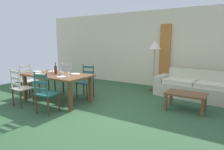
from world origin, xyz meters
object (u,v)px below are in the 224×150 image
dining_chair_far_right (86,81)px  coffee_cup_primary (62,73)px  wine_bottle (56,70)px  couch (197,88)px  wine_glass_near_left (44,70)px  standing_lamp (155,48)px  dining_table (57,77)px  dining_chair_head_west (29,80)px  wine_glass_near_right (68,73)px  dining_chair_far_left (64,78)px  dining_chair_near_left (21,87)px  coffee_table (186,96)px  dining_chair_near_right (46,93)px

dining_chair_far_right → coffee_cup_primary: size_ratio=10.67×
wine_bottle → couch: wine_bottle is taller
wine_glass_near_left → standing_lamp: standing_lamp is taller
coffee_cup_primary → standing_lamp: standing_lamp is taller
dining_table → dining_chair_head_west: 1.18m
dining_chair_head_west → couch: (4.34, 2.36, -0.19)m
wine_bottle → wine_glass_near_right: wine_bottle is taller
dining_chair_far_right → wine_glass_near_right: size_ratio=5.96×
dining_table → dining_chair_far_left: 0.89m
dining_chair_far_right → dining_chair_near_left: bearing=-121.7°
wine_bottle → couch: (3.20, 2.32, -0.58)m
dining_chair_far_right → dining_chair_far_left: bearing=179.1°
dining_table → coffee_cup_primary: 0.29m
dining_chair_far_right → wine_glass_near_left: size_ratio=5.96×
dining_table → wine_bottle: wine_bottle is taller
couch → wine_glass_near_left: bearing=-144.9°
coffee_cup_primary → coffee_table: size_ratio=0.10×
dining_table → dining_chair_head_west: dining_chair_head_west is taller
couch → wine_bottle: bearing=-144.0°
dining_chair_far_right → standing_lamp: bearing=52.3°
dining_chair_head_west → coffee_table: dining_chair_head_west is taller
dining_chair_near_right → dining_chair_far_right: 1.50m
dining_chair_near_left → standing_lamp: size_ratio=0.59×
wine_glass_near_left → wine_glass_near_right: same height
wine_glass_near_left → standing_lamp: size_ratio=0.10×
dining_chair_far_left → dining_chair_far_right: (0.91, -0.01, 0.00)m
dining_chair_near_left → couch: (3.65, 3.08, -0.19)m
dining_chair_near_left → wine_glass_near_right: dining_chair_near_left is taller
dining_chair_near_right → dining_chair_head_west: 1.81m
dining_chair_near_left → coffee_cup_primary: 1.07m
dining_chair_far_left → wine_glass_near_right: bearing=-39.6°
dining_chair_near_right → wine_bottle: size_ratio=3.04×
dining_chair_head_west → dining_chair_near_left: bearing=-46.2°
coffee_table → dining_chair_far_left: bearing=-174.0°
wine_glass_near_right → coffee_cup_primary: (-0.33, 0.11, -0.07)m
dining_table → wine_bottle: size_ratio=6.01×
coffee_table → standing_lamp: standing_lamp is taller
wine_glass_near_left → dining_chair_near_right: bearing=-38.2°
dining_chair_head_west → wine_glass_near_left: bearing=-6.5°
dining_chair_near_right → wine_bottle: (-0.51, 0.78, 0.39)m
dining_chair_head_west → wine_glass_near_right: (1.75, -0.11, 0.38)m
wine_glass_near_right → standing_lamp: (1.23, 2.66, 0.55)m
dining_chair_near_left → wine_glass_near_right: bearing=29.7°
dining_table → dining_chair_near_left: size_ratio=1.98×
dining_chair_far_left → dining_chair_near_left: bearing=-90.1°
dining_chair_head_west → couch: size_ratio=0.41×
dining_table → wine_glass_near_left: size_ratio=11.80×
couch → coffee_table: size_ratio=2.62×
wine_bottle → coffee_table: wine_bottle is taller
wine_glass_near_right → coffee_table: (2.53, 1.26, -0.51)m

